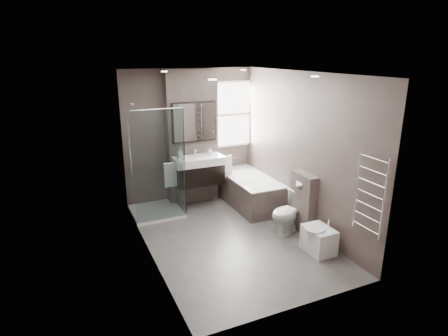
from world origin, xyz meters
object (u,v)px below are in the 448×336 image
vanity (199,170)px  bidet (318,239)px  toilet (289,212)px  bathtub (249,189)px

vanity → bidet: (1.01, -2.38, -0.54)m
toilet → bidet: toilet is taller
vanity → bathtub: 1.07m
bathtub → bidet: 2.06m
vanity → bidet: size_ratio=1.88×
vanity → bathtub: (0.92, -0.33, -0.43)m
bathtub → toilet: bearing=-88.0°
toilet → bidet: (0.04, -0.75, -0.14)m
toilet → vanity: bearing=-167.3°
toilet → bidet: 0.76m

